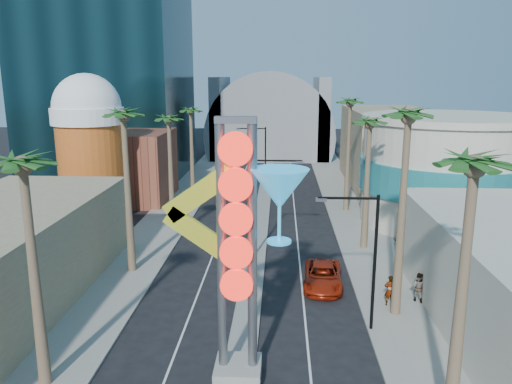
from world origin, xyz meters
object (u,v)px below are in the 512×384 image
(red_pickup, at_px, (323,276))
(pedestrian_a, at_px, (390,291))
(neon_sign, at_px, (255,235))
(pedestrian_b, at_px, (418,287))

(red_pickup, distance_m, pedestrian_a, 4.96)
(neon_sign, bearing_deg, red_pickup, 69.67)
(red_pickup, height_order, pedestrian_a, pedestrian_a)
(neon_sign, bearing_deg, pedestrian_a, 45.14)
(pedestrian_a, bearing_deg, neon_sign, 49.18)
(pedestrian_a, height_order, pedestrian_b, pedestrian_a)
(red_pickup, xyz_separation_m, pedestrian_a, (3.92, -3.02, 0.37))
(pedestrian_a, relative_size, pedestrian_b, 1.04)
(red_pickup, bearing_deg, pedestrian_a, -33.16)
(neon_sign, distance_m, red_pickup, 13.51)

